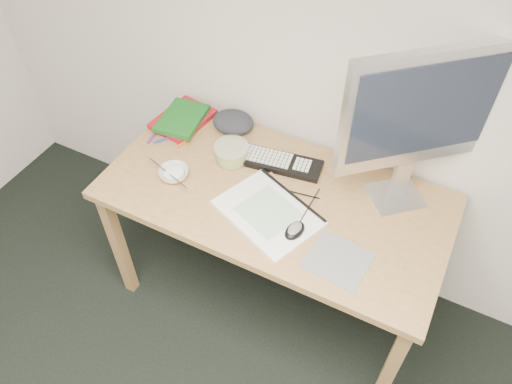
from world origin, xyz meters
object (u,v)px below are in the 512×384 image
Objects in this scene: sketchpad at (268,213)px; rice_bowl at (174,174)px; keyboard at (276,162)px; desk at (274,207)px; monitor at (420,114)px.

rice_bowl is at bearing -158.09° from sketchpad.
keyboard is (-0.09, 0.27, 0.01)m from sketchpad.
keyboard is 0.44m from rice_bowl.
desk is 0.44m from rice_bowl.
keyboard is 3.12× the size of rice_bowl.
sketchpad is 0.67m from monitor.
sketchpad is at bearing -78.05° from desk.
rice_bowl is at bearing 158.60° from monitor.
keyboard is 0.58× the size of monitor.
sketchpad is 0.44m from rice_bowl.
rice_bowl is (-0.44, 0.00, 0.01)m from sketchpad.
keyboard is at bearing 130.92° from sketchpad.
monitor is at bearing 25.69° from desk.
monitor is 5.41× the size of rice_bowl.
desk is 0.20m from keyboard.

